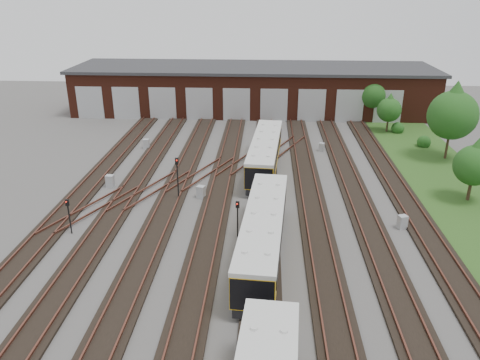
{
  "coord_description": "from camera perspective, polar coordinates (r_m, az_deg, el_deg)",
  "views": [
    {
      "loc": [
        2.03,
        -27.5,
        17.04
      ],
      "look_at": [
        -0.04,
        8.38,
        2.0
      ],
      "focal_mm": 35.0,
      "sensor_mm": 36.0,
      "label": 1
    }
  ],
  "objects": [
    {
      "name": "relay_cabinet_1",
      "position": [
        53.66,
        -11.34,
        4.35
      ],
      "size": [
        0.66,
        0.55,
        1.08
      ],
      "primitive_type": "cube",
      "rotation": [
        0.0,
        0.0,
        -0.02
      ],
      "color": "#9FA2A4",
      "rests_on": "ground"
    },
    {
      "name": "ground",
      "position": [
        32.41,
        -0.79,
        -9.01
      ],
      "size": [
        120.0,
        120.0,
        0.0
      ],
      "primitive_type": "plane",
      "color": "#413F3D",
      "rests_on": "ground"
    },
    {
      "name": "signal_mast_3",
      "position": [
        33.56,
        -0.3,
        -4.21
      ],
      "size": [
        0.28,
        0.26,
        2.87
      ],
      "rotation": [
        0.0,
        0.0,
        -0.3
      ],
      "color": "black",
      "rests_on": "ground"
    },
    {
      "name": "relay_cabinet_3",
      "position": [
        52.56,
        9.92,
        3.98
      ],
      "size": [
        0.68,
        0.62,
        0.94
      ],
      "primitive_type": "cube",
      "rotation": [
        0.0,
        0.0,
        -0.3
      ],
      "color": "#9FA2A4",
      "rests_on": "ground"
    },
    {
      "name": "track_network",
      "position": [
        32.87,
        -1.01,
        -8.31
      ],
      "size": [
        30.4,
        70.0,
        0.33
      ],
      "color": "black",
      "rests_on": "ground"
    },
    {
      "name": "tree_2",
      "position": [
        52.75,
        24.6,
        7.83
      ],
      "size": [
        5.0,
        5.0,
        8.29
      ],
      "color": "#352617",
      "rests_on": "ground"
    },
    {
      "name": "bush_1",
      "position": [
        57.12,
        21.54,
        4.53
      ],
      "size": [
        1.51,
        1.51,
        1.51
      ],
      "primitive_type": "sphere",
      "color": "#154513",
      "rests_on": "ground"
    },
    {
      "name": "tree_0",
      "position": [
        65.35,
        15.85,
        10.38
      ],
      "size": [
        3.79,
        3.79,
        6.28
      ],
      "color": "#352617",
      "rests_on": "ground"
    },
    {
      "name": "signal_mast_0",
      "position": [
        36.28,
        -20.18,
        -3.65
      ],
      "size": [
        0.27,
        0.25,
        2.77
      ],
      "rotation": [
        0.0,
        0.0,
        -0.21
      ],
      "color": "black",
      "rests_on": "ground"
    },
    {
      "name": "maintenance_shed",
      "position": [
        68.91,
        1.58,
        11.12
      ],
      "size": [
        51.0,
        12.5,
        6.35
      ],
      "color": "#4B1D12",
      "rests_on": "ground"
    },
    {
      "name": "relay_cabinet_4",
      "position": [
        37.41,
        19.18,
        -4.86
      ],
      "size": [
        0.78,
        0.71,
        1.06
      ],
      "primitive_type": "cube",
      "rotation": [
        0.0,
        0.0,
        0.35
      ],
      "color": "#9FA2A4",
      "rests_on": "ground"
    },
    {
      "name": "bush_2",
      "position": [
        61.6,
        18.69,
        6.19
      ],
      "size": [
        1.54,
        1.54,
        1.54
      ],
      "primitive_type": "sphere",
      "color": "#154513",
      "rests_on": "ground"
    },
    {
      "name": "tree_3",
      "position": [
        43.27,
        26.77,
        2.11
      ],
      "size": [
        3.39,
        3.39,
        5.62
      ],
      "color": "#352617",
      "rests_on": "ground"
    },
    {
      "name": "relay_cabinet_2",
      "position": [
        40.4,
        -4.78,
        -1.47
      ],
      "size": [
        0.81,
        0.74,
        1.1
      ],
      "primitive_type": "cube",
      "rotation": [
        0.0,
        0.0,
        -0.35
      ],
      "color": "#9FA2A4",
      "rests_on": "ground"
    },
    {
      "name": "metro_train",
      "position": [
        31.27,
        2.85,
        -6.47
      ],
      "size": [
        3.54,
        46.14,
        2.89
      ],
      "rotation": [
        0.0,
        0.0,
        -0.07
      ],
      "color": "black",
      "rests_on": "ground"
    },
    {
      "name": "grass_verge",
      "position": [
        44.54,
        25.42,
        -2.09
      ],
      "size": [
        8.0,
        55.0,
        0.05
      ],
      "primitive_type": "cube",
      "color": "#234717",
      "rests_on": "ground"
    },
    {
      "name": "tree_1",
      "position": [
        60.99,
        17.76,
        8.47
      ],
      "size": [
        2.96,
        2.96,
        4.9
      ],
      "color": "#352617",
      "rests_on": "ground"
    },
    {
      "name": "signal_mast_1",
      "position": [
        39.54,
        -7.64,
        0.79
      ],
      "size": [
        0.31,
        0.29,
        3.8
      ],
      "rotation": [
        0.0,
        0.0,
        0.22
      ],
      "color": "black",
      "rests_on": "ground"
    },
    {
      "name": "signal_mast_2",
      "position": [
        48.38,
        3.71,
        4.49
      ],
      "size": [
        0.28,
        0.27,
        3.06
      ],
      "rotation": [
        0.0,
        0.0,
        -0.39
      ],
      "color": "black",
      "rests_on": "ground"
    },
    {
      "name": "relay_cabinet_0",
      "position": [
        44.02,
        -15.55,
        -0.14
      ],
      "size": [
        0.71,
        0.6,
        1.15
      ],
      "primitive_type": "cube",
      "rotation": [
        0.0,
        0.0,
        -0.04
      ],
      "color": "#9FA2A4",
      "rests_on": "ground"
    }
  ]
}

